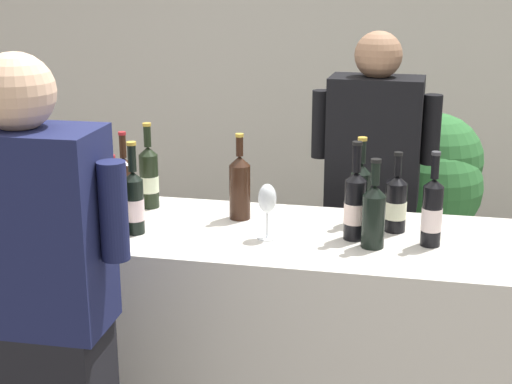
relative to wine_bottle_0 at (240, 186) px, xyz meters
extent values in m
cube|color=beige|center=(0.10, 2.47, 0.27)|extent=(8.00, 0.10, 2.80)
cube|color=beige|center=(0.10, -0.13, -0.63)|extent=(2.06, 0.68, 1.00)
cylinder|color=black|center=(0.00, 0.00, -0.03)|extent=(0.08, 0.08, 0.21)
cone|color=black|center=(0.00, 0.00, 0.10)|extent=(0.08, 0.08, 0.04)
cylinder|color=black|center=(0.00, 0.00, 0.16)|extent=(0.03, 0.03, 0.07)
cylinder|color=#B79333|center=(0.00, 0.00, 0.20)|extent=(0.03, 0.03, 0.01)
cylinder|color=black|center=(-0.34, -0.24, -0.03)|extent=(0.07, 0.07, 0.20)
cone|color=black|center=(-0.34, -0.24, 0.09)|extent=(0.07, 0.07, 0.03)
cylinder|color=black|center=(-0.34, -0.24, 0.15)|extent=(0.03, 0.03, 0.10)
cylinder|color=#B79333|center=(-0.34, -0.24, 0.21)|extent=(0.04, 0.04, 0.01)
cylinder|color=silver|center=(-0.34, -0.24, -0.04)|extent=(0.07, 0.07, 0.08)
cylinder|color=black|center=(0.53, -0.21, -0.04)|extent=(0.08, 0.08, 0.19)
cone|color=black|center=(0.53, -0.21, 0.07)|extent=(0.08, 0.08, 0.04)
cylinder|color=black|center=(0.53, -0.21, 0.13)|extent=(0.03, 0.03, 0.08)
cylinder|color=black|center=(0.53, -0.21, 0.18)|extent=(0.04, 0.04, 0.01)
cylinder|color=black|center=(0.46, -0.14, -0.02)|extent=(0.08, 0.08, 0.22)
cone|color=black|center=(0.46, -0.14, 0.10)|extent=(0.08, 0.08, 0.03)
cylinder|color=black|center=(0.46, -0.14, 0.17)|extent=(0.03, 0.03, 0.10)
cylinder|color=black|center=(0.46, -0.14, 0.22)|extent=(0.04, 0.04, 0.01)
cylinder|color=beige|center=(0.46, -0.14, -0.03)|extent=(0.08, 0.08, 0.08)
cylinder|color=black|center=(0.60, -0.02, -0.04)|extent=(0.08, 0.08, 0.18)
cone|color=black|center=(0.60, -0.02, 0.07)|extent=(0.08, 0.08, 0.03)
cylinder|color=black|center=(0.60, -0.02, 0.12)|extent=(0.03, 0.03, 0.08)
cylinder|color=black|center=(0.60, -0.02, 0.16)|extent=(0.03, 0.03, 0.01)
cylinder|color=#ECEFCA|center=(0.60, -0.02, -0.05)|extent=(0.08, 0.08, 0.07)
cylinder|color=black|center=(-0.39, 0.07, -0.02)|extent=(0.08, 0.08, 0.22)
cone|color=black|center=(-0.39, 0.07, 0.10)|extent=(0.08, 0.08, 0.03)
cylinder|color=black|center=(-0.39, 0.07, 0.16)|extent=(0.03, 0.03, 0.08)
cylinder|color=#B79333|center=(-0.39, 0.07, 0.21)|extent=(0.03, 0.03, 0.01)
cylinder|color=#DEEBC2|center=(-0.39, 0.07, -0.03)|extent=(0.08, 0.08, 0.07)
cylinder|color=black|center=(-0.44, -0.08, -0.02)|extent=(0.07, 0.07, 0.22)
cone|color=black|center=(-0.44, -0.08, 0.10)|extent=(0.07, 0.07, 0.03)
cylinder|color=black|center=(-0.44, -0.08, 0.15)|extent=(0.03, 0.03, 0.09)
cylinder|color=maroon|center=(-0.44, -0.08, 0.20)|extent=(0.03, 0.03, 0.01)
cylinder|color=silver|center=(-0.44, -0.08, -0.04)|extent=(0.07, 0.07, 0.08)
cylinder|color=black|center=(0.46, 0.04, -0.03)|extent=(0.08, 0.08, 0.20)
cone|color=black|center=(0.46, 0.04, 0.09)|extent=(0.08, 0.08, 0.04)
cylinder|color=black|center=(0.46, 0.04, 0.15)|extent=(0.03, 0.03, 0.09)
cylinder|color=#B79333|center=(0.46, 0.04, 0.20)|extent=(0.04, 0.04, 0.01)
cylinder|color=#E9EFCB|center=(0.46, 0.04, -0.04)|extent=(0.08, 0.08, 0.07)
cylinder|color=black|center=(0.72, -0.15, -0.02)|extent=(0.07, 0.07, 0.22)
cone|color=black|center=(0.72, -0.15, 0.10)|extent=(0.07, 0.07, 0.03)
cylinder|color=black|center=(0.72, -0.15, 0.15)|extent=(0.03, 0.03, 0.08)
cylinder|color=#333338|center=(0.72, -0.15, 0.20)|extent=(0.03, 0.03, 0.01)
cylinder|color=silver|center=(0.72, -0.15, -0.04)|extent=(0.07, 0.07, 0.08)
cylinder|color=black|center=(-0.72, -0.15, -0.03)|extent=(0.08, 0.08, 0.20)
cone|color=black|center=(-0.72, -0.15, 0.08)|extent=(0.08, 0.08, 0.03)
cylinder|color=black|center=(-0.72, -0.15, 0.13)|extent=(0.03, 0.03, 0.08)
cylinder|color=black|center=(-0.72, -0.15, 0.18)|extent=(0.03, 0.03, 0.01)
cylinder|color=white|center=(-0.72, -0.15, -0.04)|extent=(0.08, 0.08, 0.06)
cylinder|color=black|center=(-0.38, -0.33, -0.03)|extent=(0.08, 0.08, 0.20)
cone|color=black|center=(-0.38, -0.33, 0.09)|extent=(0.08, 0.08, 0.03)
cylinder|color=black|center=(-0.38, -0.33, 0.13)|extent=(0.03, 0.03, 0.07)
cylinder|color=maroon|center=(-0.38, -0.33, 0.17)|extent=(0.03, 0.03, 0.01)
cylinder|color=silver|center=(-0.38, -0.33, -0.04)|extent=(0.08, 0.08, 0.08)
cylinder|color=silver|center=(0.15, -0.20, -0.13)|extent=(0.07, 0.07, 0.00)
cylinder|color=silver|center=(0.15, -0.20, -0.08)|extent=(0.01, 0.01, 0.10)
ellipsoid|color=silver|center=(0.15, -0.20, 0.02)|extent=(0.07, 0.07, 0.11)
ellipsoid|color=maroon|center=(0.15, -0.20, 0.00)|extent=(0.05, 0.05, 0.04)
cube|color=black|center=(0.48, 0.55, -0.67)|extent=(0.37, 0.26, 0.91)
cube|color=black|center=(0.48, 0.55, 0.07)|extent=(0.41, 0.26, 0.58)
sphere|color=#8C664C|center=(0.48, 0.55, 0.45)|extent=(0.20, 0.20, 0.20)
cylinder|color=black|center=(0.72, 0.54, 0.14)|extent=(0.08, 0.08, 0.30)
cylinder|color=black|center=(0.24, 0.56, 0.14)|extent=(0.08, 0.08, 0.30)
cube|color=#191E47|center=(-0.42, -0.87, 0.09)|extent=(0.45, 0.25, 0.59)
sphere|color=#D8AD8C|center=(-0.42, -0.87, 0.48)|extent=(0.22, 0.22, 0.22)
cylinder|color=#191E47|center=(-0.15, -0.86, 0.16)|extent=(0.08, 0.08, 0.28)
cylinder|color=brown|center=(0.74, 1.03, -1.02)|extent=(0.39, 0.39, 0.22)
sphere|color=#2D6B33|center=(0.76, 0.96, -0.47)|extent=(0.40, 0.40, 0.40)
sphere|color=#2D6B33|center=(0.76, 0.92, -0.22)|extent=(0.48, 0.48, 0.48)
sphere|color=#2D6B33|center=(0.76, 0.99, -0.10)|extent=(0.47, 0.47, 0.47)
sphere|color=#2D6B33|center=(0.78, 0.93, -0.25)|extent=(0.41, 0.41, 0.41)
sphere|color=#2D6B33|center=(0.82, 1.03, -0.55)|extent=(0.42, 0.42, 0.42)
sphere|color=#2D6B33|center=(0.63, 1.01, -0.18)|extent=(0.32, 0.32, 0.32)
cylinder|color=#4C3823|center=(0.74, 1.03, -0.61)|extent=(0.05, 0.05, 0.60)
camera|label=1|loc=(0.64, -2.70, 0.80)|focal=52.39mm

